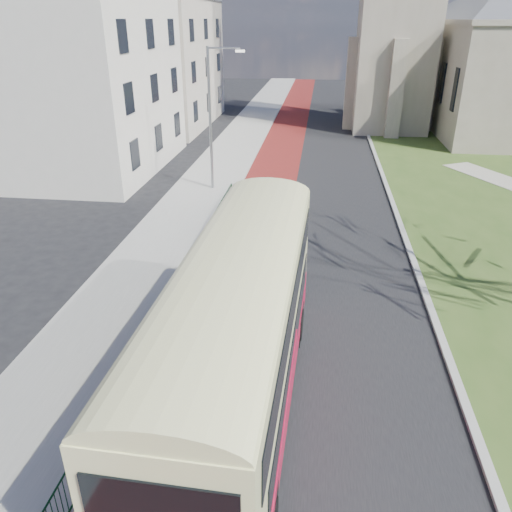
# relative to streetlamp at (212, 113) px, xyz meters

# --- Properties ---
(ground) EXTENTS (160.00, 160.00, 0.00)m
(ground) POSITION_rel_streetlamp_xyz_m (4.35, -18.00, -4.59)
(ground) COLOR black
(ground) RESTS_ON ground
(road_carriageway) EXTENTS (9.00, 120.00, 0.01)m
(road_carriageway) POSITION_rel_streetlamp_xyz_m (5.85, 2.00, -4.59)
(road_carriageway) COLOR black
(road_carriageway) RESTS_ON ground
(bus_lane) EXTENTS (3.40, 120.00, 0.01)m
(bus_lane) POSITION_rel_streetlamp_xyz_m (3.15, 2.00, -4.59)
(bus_lane) COLOR #591414
(bus_lane) RESTS_ON ground
(pavement_west) EXTENTS (4.00, 120.00, 0.12)m
(pavement_west) POSITION_rel_streetlamp_xyz_m (-0.65, 2.00, -4.53)
(pavement_west) COLOR gray
(pavement_west) RESTS_ON ground
(kerb_west) EXTENTS (0.25, 120.00, 0.13)m
(kerb_west) POSITION_rel_streetlamp_xyz_m (1.35, 2.00, -4.53)
(kerb_west) COLOR #999993
(kerb_west) RESTS_ON ground
(kerb_east) EXTENTS (0.25, 80.00, 0.13)m
(kerb_east) POSITION_rel_streetlamp_xyz_m (10.45, 4.00, -4.53)
(kerb_east) COLOR #999993
(kerb_east) RESTS_ON ground
(pedestrian_railing) EXTENTS (0.07, 24.00, 1.12)m
(pedestrian_railing) POSITION_rel_streetlamp_xyz_m (1.40, -14.00, -4.04)
(pedestrian_railing) COLOR #0B3317
(pedestrian_railing) RESTS_ON ground
(street_block_near) EXTENTS (10.30, 14.30, 13.00)m
(street_block_near) POSITION_rel_streetlamp_xyz_m (-9.65, 4.00, 1.92)
(street_block_near) COLOR silver
(street_block_near) RESTS_ON ground
(street_block_far) EXTENTS (10.30, 16.30, 11.50)m
(street_block_far) POSITION_rel_streetlamp_xyz_m (-9.65, 20.00, 1.17)
(street_block_far) COLOR #B8AD9B
(street_block_far) RESTS_ON ground
(streetlamp) EXTENTS (2.13, 0.18, 8.00)m
(streetlamp) POSITION_rel_streetlamp_xyz_m (0.00, 0.00, 0.00)
(streetlamp) COLOR gray
(streetlamp) RESTS_ON pavement_west
(bus) EXTENTS (2.93, 11.23, 4.66)m
(bus) POSITION_rel_streetlamp_xyz_m (4.51, -18.82, -1.93)
(bus) COLOR #AE1031
(bus) RESTS_ON ground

